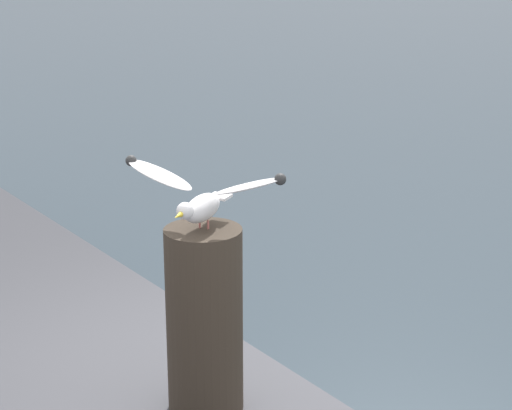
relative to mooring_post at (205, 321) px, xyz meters
The scene contains 2 objects.
mooring_post is the anchor object (origin of this frame).
seagull 0.51m from the mooring_post, 60.55° to the right, with size 0.62×0.42×0.25m.
Camera 1 is at (2.68, -2.18, 3.20)m, focal length 62.54 mm.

